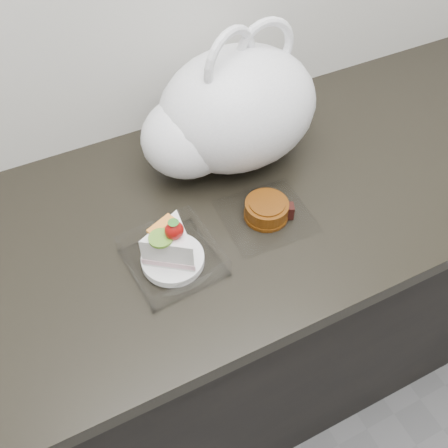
# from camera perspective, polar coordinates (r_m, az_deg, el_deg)

# --- Properties ---
(counter) EXTENTS (2.04, 0.64, 0.90)m
(counter) POSITION_cam_1_polar(r_m,az_deg,el_deg) (1.41, 0.36, -10.02)
(counter) COLOR black
(counter) RESTS_ON ground
(cake_tray) EXTENTS (0.17, 0.17, 0.13)m
(cake_tray) POSITION_cam_1_polar(r_m,az_deg,el_deg) (0.93, -5.97, -3.25)
(cake_tray) COLOR white
(cake_tray) RESTS_ON counter
(mooncake_wrap) EXTENTS (0.19, 0.17, 0.04)m
(mooncake_wrap) POSITION_cam_1_polar(r_m,az_deg,el_deg) (1.02, 4.96, 1.49)
(mooncake_wrap) COLOR white
(mooncake_wrap) RESTS_ON counter
(plastic_bag) EXTENTS (0.43, 0.34, 0.32)m
(plastic_bag) POSITION_cam_1_polar(r_m,az_deg,el_deg) (1.07, 0.51, 12.49)
(plastic_bag) COLOR white
(plastic_bag) RESTS_ON counter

